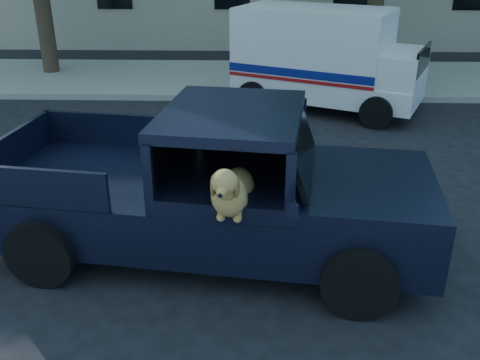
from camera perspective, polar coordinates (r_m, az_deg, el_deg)
The scene contains 5 objects.
ground at distance 6.78m, azimuth -14.35°, elevation -8.97°, with size 120.00×120.00×0.00m, color black.
far_sidewalk at distance 15.15m, azimuth -5.36°, elevation 10.77°, with size 60.00×4.00×0.15m, color gray.
lane_stripes at distance 9.54m, azimuth 2.64°, elevation 2.02°, with size 21.60×0.14×0.01m, color silver, non-canonical shape.
pickup_truck at distance 6.61m, azimuth -3.69°, elevation -2.72°, with size 5.44×3.00×1.87m.
mail_truck at distance 12.54m, azimuth 8.96°, elevation 11.92°, with size 4.49×3.40×2.24m.
Camera 1 is at (1.82, -5.41, 3.65)m, focal length 40.00 mm.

